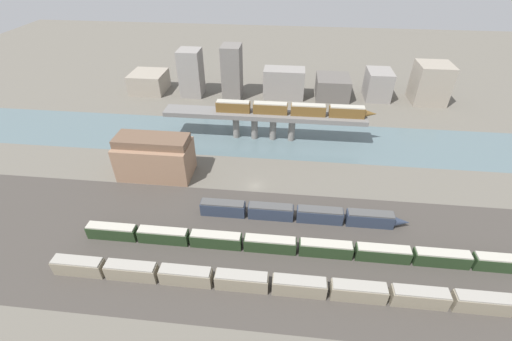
{
  "coord_description": "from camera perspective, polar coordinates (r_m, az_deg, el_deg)",
  "views": [
    {
      "loc": [
        8.74,
        -79.82,
        63.34
      ],
      "look_at": [
        0.0,
        1.99,
        4.07
      ],
      "focal_mm": 24.0,
      "sensor_mm": 36.0,
      "label": 1
    }
  ],
  "objects": [
    {
      "name": "warehouse_building",
      "position": [
        107.91,
        -16.5,
        2.19
      ],
      "size": [
        21.96,
        11.38,
        13.17
      ],
      "color": "#937056",
      "rests_on": "ground"
    },
    {
      "name": "city_block_tall",
      "position": [
        164.13,
        19.65,
        13.34
      ],
      "size": [
        10.44,
        13.21,
        12.3
      ],
      "primitive_type": "cube",
      "color": "gray",
      "rests_on": "ground"
    },
    {
      "name": "train_on_bridge",
      "position": [
        119.38,
        6.2,
        10.12
      ],
      "size": [
        54.79,
        2.79,
        3.9
      ],
      "color": "brown",
      "rests_on": "bridge"
    },
    {
      "name": "train_yard_mid",
      "position": [
        82.95,
        7.88,
        -12.5
      ],
      "size": [
        107.65,
        2.68,
        3.82
      ],
      "color": "#23381E",
      "rests_on": "ground"
    },
    {
      "name": "bridge",
      "position": [
        121.31,
        1.32,
        8.83
      ],
      "size": [
        70.58,
        7.02,
        10.17
      ],
      "color": "slate",
      "rests_on": "ground"
    },
    {
      "name": "city_block_right",
      "position": [
        156.44,
        4.66,
        14.31
      ],
      "size": [
        17.76,
        9.23,
        12.81
      ],
      "primitive_type": "cube",
      "color": "gray",
      "rests_on": "ground"
    },
    {
      "name": "city_block_left",
      "position": [
        159.63,
        -10.75,
        15.69
      ],
      "size": [
        9.46,
        9.7,
        20.22
      ],
      "primitive_type": "cube",
      "color": "gray",
      "rests_on": "ground"
    },
    {
      "name": "city_block_center",
      "position": [
        154.92,
        -4.01,
        16.07
      ],
      "size": [
        8.06,
        10.06,
        22.66
      ],
      "primitive_type": "cube",
      "color": "slate",
      "rests_on": "ground"
    },
    {
      "name": "ground_plane",
      "position": [
        102.28,
        -0.12,
        -2.5
      ],
      "size": [
        400.0,
        400.0,
        0.0
      ],
      "primitive_type": "plane",
      "color": "#666056"
    },
    {
      "name": "city_block_far_left",
      "position": [
        170.47,
        -17.39,
        13.93
      ],
      "size": [
        15.21,
        15.04,
        8.68
      ],
      "primitive_type": "cube",
      "color": "gray",
      "rests_on": "ground"
    },
    {
      "name": "city_block_far_right",
      "position": [
        160.51,
        12.61,
        13.44
      ],
      "size": [
        14.42,
        15.44,
        9.14
      ],
      "primitive_type": "cube",
      "color": "#605B56",
      "rests_on": "ground"
    },
    {
      "name": "city_block_low",
      "position": [
        168.4,
        27.08,
        12.84
      ],
      "size": [
        13.91,
        13.41,
        16.51
      ],
      "primitive_type": "cube",
      "color": "gray",
      "rests_on": "ground"
    },
    {
      "name": "railbed_yard",
      "position": [
        84.88,
        -1.91,
        -12.52
      ],
      "size": [
        280.0,
        42.0,
        0.01
      ],
      "primitive_type": "cube",
      "color": "#423D38",
      "rests_on": "ground"
    },
    {
      "name": "train_yard_far",
      "position": [
        90.73,
        7.37,
        -7.15
      ],
      "size": [
        54.22,
        2.95,
        4.07
      ],
      "color": "#2D384C",
      "rests_on": "ground"
    },
    {
      "name": "train_yard_near",
      "position": [
        75.74,
        3.36,
        -18.36
      ],
      "size": [
        100.05,
        2.88,
        4.13
      ],
      "color": "gray",
      "rests_on": "ground"
    },
    {
      "name": "river_water",
      "position": [
        125.34,
        1.27,
        5.41
      ],
      "size": [
        320.0,
        26.62,
        0.01
      ],
      "primitive_type": "cube",
      "color": "slate",
      "rests_on": "ground"
    }
  ]
}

